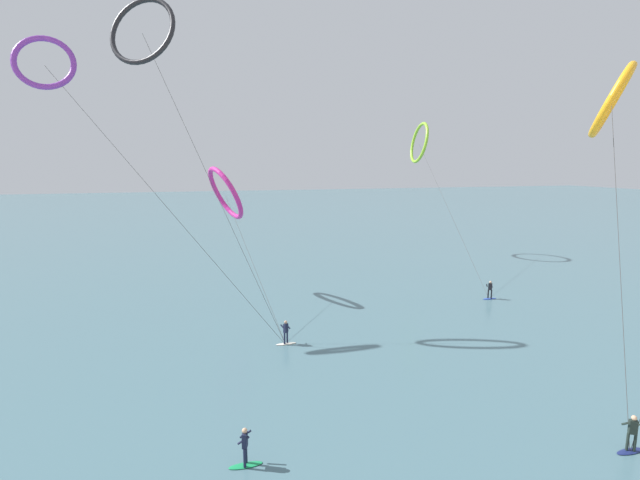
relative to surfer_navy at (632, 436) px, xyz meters
The scene contains 10 objects.
sea_water 96.66m from the surfer_navy, 96.40° to the left, with size 400.00×200.00×0.08m, color #476B75.
surfer_navy is the anchor object (origin of this frame).
surfer_ivory 19.69m from the surfer_navy, 127.19° to the left, with size 1.40×0.72×1.70m.
surfer_cobalt 22.52m from the surfer_navy, 68.62° to the left, with size 1.40×0.73×1.70m.
surfer_emerald 16.48m from the surfer_navy, 167.38° to the left, with size 1.40×0.66×1.70m.
kite_magenta 33.61m from the surfer_navy, 116.94° to the left, with size 4.84×16.20×12.18m.
kite_violet 39.72m from the surfer_navy, 139.71° to the left, with size 17.07×8.14×21.07m.
kite_amber 15.88m from the surfer_navy, 61.30° to the left, with size 5.05×7.43×17.37m.
kite_lime 46.01m from the surfer_navy, 74.45° to the left, with size 4.61×24.02×17.79m.
kite_charcoal 36.82m from the surfer_navy, 132.34° to the left, with size 11.38×9.08×24.06m.
Camera 1 is at (-6.97, -4.41, 12.37)m, focal length 25.55 mm.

